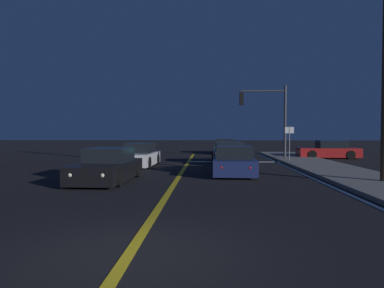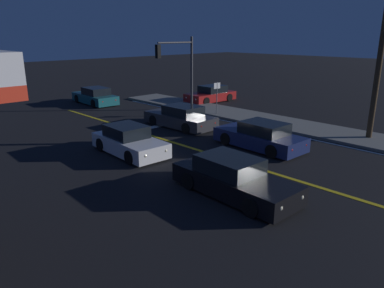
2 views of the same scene
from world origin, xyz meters
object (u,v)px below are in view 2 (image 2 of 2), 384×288
object	(u,v)px
car_following_oncoming_black	(233,179)
utility_pole_right	(382,42)
car_parked_curb_navy	(260,137)
street_sign_corner	(217,93)
car_mid_block_charcoal	(181,118)
car_lead_oncoming_red	(211,95)
car_far_approaching_white	(129,142)
car_distant_tail_teal	(95,97)
traffic_signal_near_right	(179,63)

from	to	relation	value
car_following_oncoming_black	utility_pole_right	bearing A→B (deg)	178.92
car_parked_curb_navy	street_sign_corner	world-z (taller)	street_sign_corner
car_parked_curb_navy	utility_pole_right	world-z (taller)	utility_pole_right
car_parked_curb_navy	car_mid_block_charcoal	bearing A→B (deg)	91.43
car_lead_oncoming_red	utility_pole_right	xyz separation A→B (m)	(-2.44, -13.92, 4.49)
car_far_approaching_white	utility_pole_right	distance (m)	13.50
car_far_approaching_white	car_following_oncoming_black	xyz separation A→B (m)	(-0.05, -6.45, 0.00)
utility_pole_right	car_distant_tail_teal	bearing A→B (deg)	104.34
car_parked_curb_navy	car_far_approaching_white	xyz separation A→B (m)	(-5.21, 3.81, -0.00)
car_lead_oncoming_red	car_mid_block_charcoal	bearing A→B (deg)	123.50
car_following_oncoming_black	car_lead_oncoming_red	bearing A→B (deg)	-132.45
car_far_approaching_white	street_sign_corner	world-z (taller)	street_sign_corner
car_distant_tail_teal	car_lead_oncoming_red	bearing A→B (deg)	-36.07
car_distant_tail_teal	utility_pole_right	xyz separation A→B (m)	(5.07, -19.83, 4.49)
car_distant_tail_teal	street_sign_corner	world-z (taller)	street_sign_corner
street_sign_corner	car_lead_oncoming_red	bearing A→B (deg)	47.08
traffic_signal_near_right	street_sign_corner	distance (m)	3.53
traffic_signal_near_right	street_sign_corner	world-z (taller)	traffic_signal_near_right
car_following_oncoming_black	car_lead_oncoming_red	world-z (taller)	same
car_far_approaching_white	car_parked_curb_navy	bearing A→B (deg)	146.26
utility_pole_right	car_far_approaching_white	bearing A→B (deg)	146.48
car_mid_block_charcoal	street_sign_corner	size ratio (longest dim) A/B	2.03
car_distant_tail_teal	car_mid_block_charcoal	bearing A→B (deg)	-89.27
car_mid_block_charcoal	utility_pole_right	world-z (taller)	utility_pole_right
car_mid_block_charcoal	car_following_oncoming_black	distance (m)	10.11
car_distant_tail_teal	street_sign_corner	distance (m)	10.74
car_mid_block_charcoal	traffic_signal_near_right	size ratio (longest dim) A/B	0.90
car_following_oncoming_black	car_lead_oncoming_red	distance (m)	18.69
car_mid_block_charcoal	utility_pole_right	bearing A→B (deg)	-61.43
car_mid_block_charcoal	car_following_oncoming_black	xyz separation A→B (m)	(-5.33, -8.59, -0.00)
street_sign_corner	car_mid_block_charcoal	bearing A→B (deg)	-171.12
car_distant_tail_teal	traffic_signal_near_right	world-z (taller)	traffic_signal_near_right
car_mid_block_charcoal	car_parked_curb_navy	xyz separation A→B (m)	(-0.07, -5.95, -0.00)
car_parked_curb_navy	street_sign_corner	size ratio (longest dim) A/B	2.00
car_following_oncoming_black	car_mid_block_charcoal	bearing A→B (deg)	-119.77
car_distant_tail_teal	car_following_oncoming_black	size ratio (longest dim) A/B	0.99
car_mid_block_charcoal	car_far_approaching_white	xyz separation A→B (m)	(-5.28, -2.14, -0.00)
traffic_signal_near_right	utility_pole_right	world-z (taller)	utility_pole_right
street_sign_corner	traffic_signal_near_right	bearing A→B (deg)	108.21
car_lead_oncoming_red	car_far_approaching_white	bearing A→B (deg)	119.92
car_mid_block_charcoal	car_far_approaching_white	size ratio (longest dim) A/B	1.12
car_far_approaching_white	utility_pole_right	size ratio (longest dim) A/B	0.44
car_mid_block_charcoal	car_far_approaching_white	distance (m)	5.70
car_far_approaching_white	traffic_signal_near_right	xyz separation A→B (m)	(8.29, 5.56, 2.94)
car_parked_curb_navy	traffic_signal_near_right	distance (m)	10.29
car_parked_curb_navy	car_distant_tail_teal	world-z (taller)	same
car_parked_curb_navy	street_sign_corner	xyz separation A→B (m)	(4.01, 6.57, 1.00)
car_far_approaching_white	car_following_oncoming_black	world-z (taller)	same
car_following_oncoming_black	car_distant_tail_teal	bearing A→B (deg)	-104.15
car_lead_oncoming_red	car_distant_tail_teal	bearing A→B (deg)	53.89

